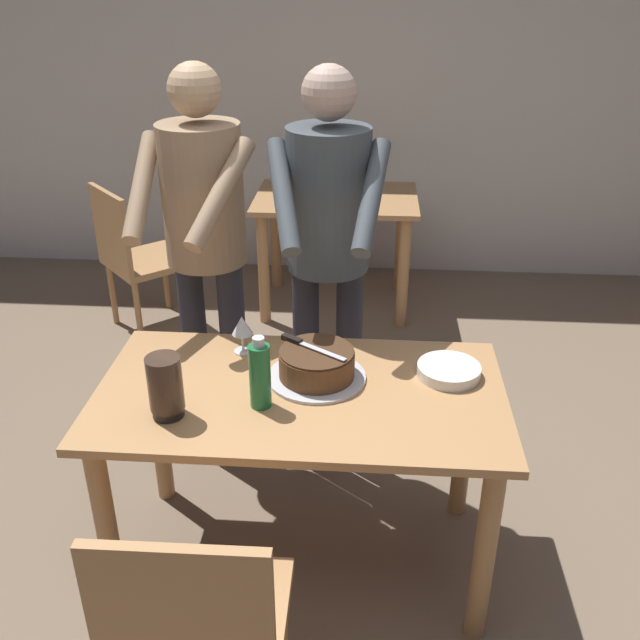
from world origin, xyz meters
name	(u,v)px	position (x,y,z in m)	size (l,w,h in m)	color
ground_plane	(303,555)	(0.00, 0.00, 0.00)	(14.00, 14.00, 0.00)	#7A6651
back_wall	(343,76)	(0.00, 2.93, 1.35)	(10.00, 0.12, 2.70)	silver
main_dining_table	(301,422)	(0.00, 0.00, 0.62)	(1.38, 0.75, 0.75)	tan
cake_on_platter	(317,365)	(0.05, 0.08, 0.80)	(0.34, 0.34, 0.11)	silver
cake_knife	(300,343)	(-0.01, 0.12, 0.87)	(0.24, 0.17, 0.02)	silver
plate_stack	(449,371)	(0.50, 0.13, 0.77)	(0.22, 0.22, 0.04)	white
wine_glass_near	(242,327)	(-0.24, 0.25, 0.85)	(0.08, 0.08, 0.14)	silver
water_bottle	(260,375)	(-0.12, -0.10, 0.86)	(0.07, 0.07, 0.25)	#1E6B38
hurricane_lamp	(165,387)	(-0.40, -0.18, 0.86)	(0.11, 0.11, 0.21)	black
person_cutting_cake	(328,238)	(0.05, 0.59, 1.08)	(0.47, 0.56, 1.72)	#2D2D38
person_standing_beside	(205,232)	(-0.44, 0.62, 1.08)	(0.46, 0.57, 1.72)	#2D2D38
chair_near_side	(199,628)	(-0.19, -0.75, 0.49)	(0.45, 0.45, 0.90)	tan
background_table	(336,221)	(0.00, 2.23, 0.58)	(1.00, 0.70, 0.74)	tan
background_chair_0	(136,254)	(-1.16, 1.79, 0.49)	(0.62, 0.62, 0.90)	tan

